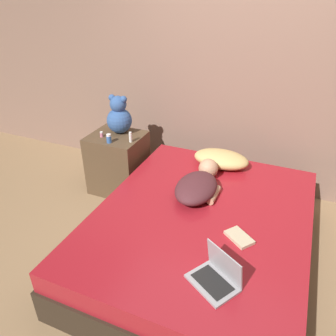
% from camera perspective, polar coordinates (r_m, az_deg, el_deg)
% --- Properties ---
extents(ground_plane, '(12.00, 12.00, 0.00)m').
position_cam_1_polar(ground_plane, '(2.88, 5.53, -14.78)').
color(ground_plane, '#937551').
extents(wall_back, '(8.00, 0.06, 2.60)m').
position_cam_1_polar(wall_back, '(3.41, 13.84, 16.87)').
color(wall_back, '#846656').
rests_on(wall_back, ground_plane).
extents(bed, '(1.63, 2.05, 0.44)m').
position_cam_1_polar(bed, '(2.73, 5.76, -11.51)').
color(bed, '#2D2319').
rests_on(bed, ground_plane).
extents(nightstand, '(0.54, 0.48, 0.64)m').
position_cam_1_polar(nightstand, '(3.55, -8.68, 0.90)').
color(nightstand, brown).
rests_on(nightstand, ground_plane).
extents(pillow, '(0.53, 0.32, 0.15)m').
position_cam_1_polar(pillow, '(3.21, 9.22, 1.56)').
color(pillow, tan).
rests_on(pillow, bed).
extents(person_lying, '(0.35, 0.67, 0.18)m').
position_cam_1_polar(person_lying, '(2.78, 5.41, -2.81)').
color(person_lying, '#4C2328').
rests_on(person_lying, bed).
extents(laptop, '(0.35, 0.33, 0.22)m').
position_cam_1_polar(laptop, '(2.07, 8.49, -18.04)').
color(laptop, '#9E9EA3').
rests_on(laptop, bed).
extents(teddy_bear, '(0.26, 0.26, 0.40)m').
position_cam_1_polar(teddy_bear, '(3.42, -8.51, 8.84)').
color(teddy_bear, '#335693').
rests_on(teddy_bear, nightstand).
extents(bottle_white, '(0.03, 0.03, 0.10)m').
position_cam_1_polar(bottle_white, '(3.23, -6.55, 5.36)').
color(bottle_white, white).
rests_on(bottle_white, nightstand).
extents(bottle_blue, '(0.05, 0.05, 0.09)m').
position_cam_1_polar(bottle_blue, '(3.25, -10.26, 5.07)').
color(bottle_blue, '#3866B2').
rests_on(bottle_blue, nightstand).
extents(bottle_pink, '(0.03, 0.03, 0.06)m').
position_cam_1_polar(bottle_pink, '(3.40, -11.50, 5.76)').
color(bottle_pink, pink).
rests_on(bottle_pink, nightstand).
extents(book, '(0.23, 0.22, 0.02)m').
position_cam_1_polar(book, '(2.39, 12.29, -11.72)').
color(book, '#C6B793').
rests_on(book, bed).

